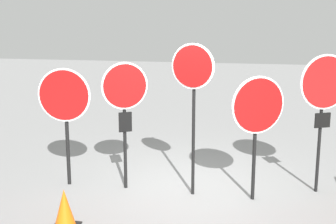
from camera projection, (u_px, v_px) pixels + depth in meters
name	position (u px, v px, depth m)	size (l,w,h in m)	color
ground_plane	(190.00, 190.00, 7.96)	(40.00, 40.00, 0.00)	gray
stop_sign_0	(65.00, 101.00, 7.88)	(0.91, 0.15, 2.06)	black
stop_sign_1	(125.00, 96.00, 7.69)	(0.69, 0.41, 2.18)	black
stop_sign_2	(193.00, 79.00, 7.35)	(0.70, 0.22, 2.50)	black
stop_sign_3	(258.00, 111.00, 7.22)	(0.79, 0.48, 2.02)	black
stop_sign_4	(325.00, 90.00, 7.49)	(0.81, 0.41, 2.32)	black
traffic_cone_0	(65.00, 209.00, 6.53)	(0.36, 0.36, 0.57)	black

